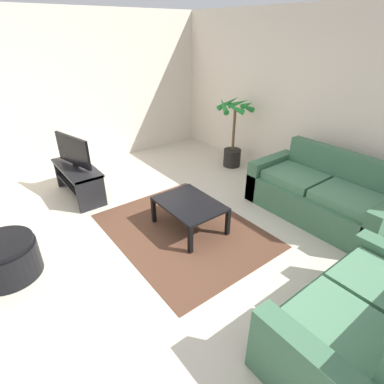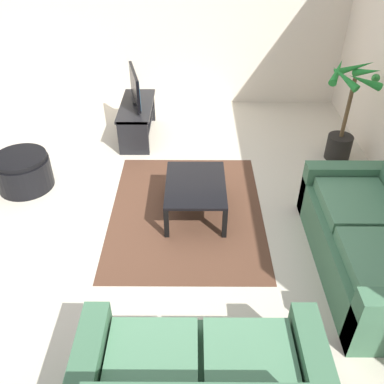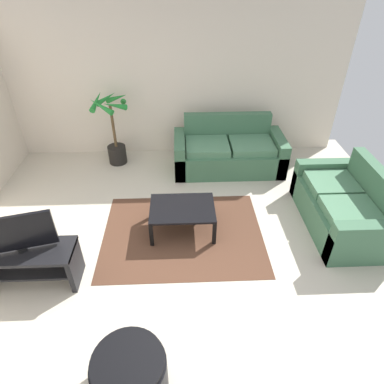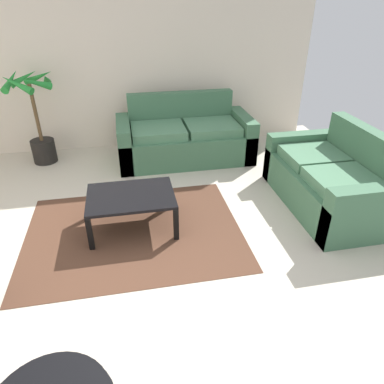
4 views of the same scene
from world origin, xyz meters
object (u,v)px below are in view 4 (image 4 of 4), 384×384
Objects in this scene: couch_main at (185,139)px; coffee_table at (131,199)px; couch_loveseat at (331,181)px; potted_palm at (38,123)px.

couch_main is 2.18× the size of coffee_table.
couch_loveseat reaches higher than coffee_table.
couch_loveseat is 1.86× the size of coffee_table.
coffee_table is 2.27m from potted_palm.
potted_palm reaches higher than coffee_table.
couch_main and couch_loveseat have the same top height.
couch_loveseat is at bearing -28.94° from potted_palm.
potted_palm is at bearing 172.35° from couch_main.
coffee_table is at bearing -117.22° from couch_main.
coffee_table is (-0.85, -1.65, 0.04)m from couch_main.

